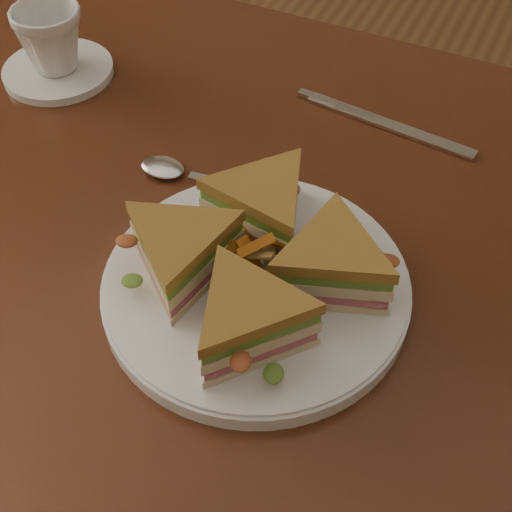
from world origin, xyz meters
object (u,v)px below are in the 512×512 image
object	(u,v)px
spoon	(183,173)
saucer	(58,71)
table	(231,299)
knife	(377,121)
coffee_cup	(51,39)
sandwich_wedges	(256,260)
plate	(256,288)

from	to	relation	value
spoon	saucer	world-z (taller)	same
table	knife	distance (m)	0.26
coffee_cup	knife	bearing A→B (deg)	-1.31
spoon	sandwich_wedges	bearing A→B (deg)	-44.95
spoon	saucer	distance (m)	0.25
plate	sandwich_wedges	size ratio (longest dim) A/B	1.00
table	plate	distance (m)	0.13
saucer	coffee_cup	world-z (taller)	coffee_cup
table	sandwich_wedges	xyz separation A→B (m)	(0.05, -0.05, 0.14)
spoon	saucer	size ratio (longest dim) A/B	1.39
spoon	coffee_cup	xyz separation A→B (m)	(-0.23, 0.10, 0.04)
plate	coffee_cup	world-z (taller)	coffee_cup
plate	knife	distance (m)	0.28
sandwich_wedges	saucer	bearing A→B (deg)	150.58
saucer	spoon	bearing A→B (deg)	-22.92
knife	plate	bearing A→B (deg)	-87.10
plate	sandwich_wedges	bearing A→B (deg)	0.00
knife	coffee_cup	size ratio (longest dim) A/B	2.65
saucer	plate	bearing A→B (deg)	-29.42
sandwich_wedges	spoon	xyz separation A→B (m)	(-0.13, 0.11, -0.04)
saucer	coffee_cup	xyz separation A→B (m)	(0.00, 0.00, 0.04)
spoon	coffee_cup	size ratio (longest dim) A/B	2.26
spoon	knife	world-z (taller)	spoon
sandwich_wedges	knife	world-z (taller)	sandwich_wedges
table	spoon	world-z (taller)	spoon
knife	sandwich_wedges	bearing A→B (deg)	-87.10
spoon	knife	xyz separation A→B (m)	(0.15, 0.17, -0.00)
coffee_cup	sandwich_wedges	bearing A→B (deg)	-42.04
coffee_cup	spoon	bearing A→B (deg)	-35.54
sandwich_wedges	knife	size ratio (longest dim) A/B	1.26
plate	coffee_cup	distance (m)	0.42
saucer	coffee_cup	distance (m)	0.04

